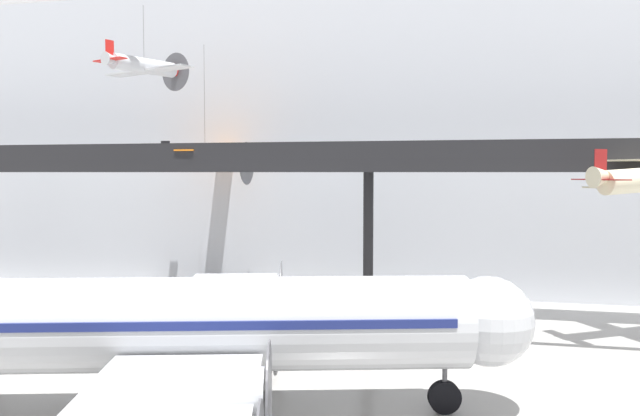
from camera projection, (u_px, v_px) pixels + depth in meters
name	position (u px, v px, depth m)	size (l,w,h in m)	color
hangar_back_wall	(381.00, 136.00, 49.06)	(140.00, 3.00, 24.69)	silver
mezzanine_walkway	(366.00, 168.00, 41.69)	(110.00, 3.20, 11.51)	black
airliner_silver_main	(173.00, 326.00, 23.96)	(28.10, 32.56, 10.53)	#B7BABF
suspended_plane_silver_racer	(144.00, 66.00, 36.45)	(6.50, 5.61, 4.70)	silver
suspended_plane_orange_highwing	(205.00, 159.00, 47.18)	(7.35, 9.00, 10.51)	orange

